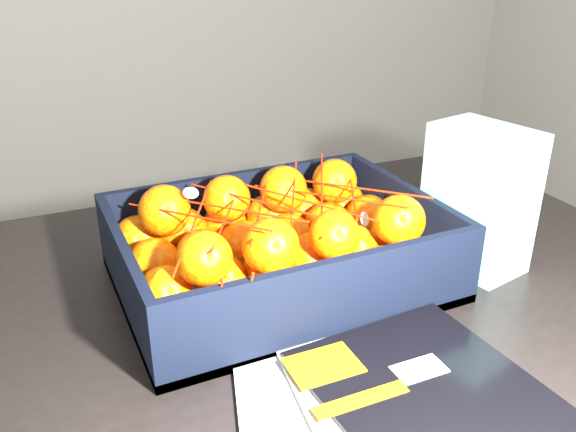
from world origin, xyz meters
name	(u,v)px	position (x,y,z in m)	size (l,w,h in m)	color
table	(271,362)	(-0.34, -0.15, 0.65)	(1.22, 0.84, 0.75)	black
magazine_stack	(407,420)	(-0.32, -0.41, 0.76)	(0.35, 0.33, 0.02)	silver
produce_crate	(279,261)	(-0.31, -0.11, 0.78)	(0.41, 0.31, 0.11)	brown
clementine_heap	(277,243)	(-0.32, -0.11, 0.81)	(0.40, 0.30, 0.12)	#FF6205
mesh_net	(275,208)	(-0.32, -0.12, 0.86)	(0.34, 0.28, 0.10)	red
retail_carton	(479,199)	(-0.04, -0.18, 0.85)	(0.09, 0.13, 0.20)	white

